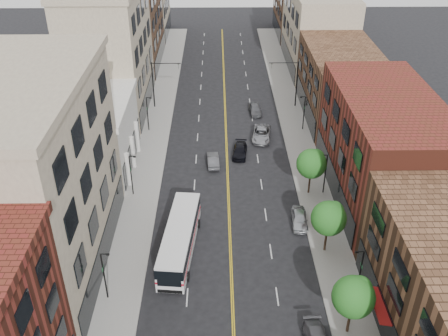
{
  "coord_description": "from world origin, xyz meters",
  "views": [
    {
      "loc": [
        -1.18,
        -23.54,
        33.02
      ],
      "look_at": [
        -0.54,
        21.68,
        5.0
      ],
      "focal_mm": 40.0,
      "sensor_mm": 36.0,
      "label": 1
    }
  ],
  "objects_px": {
    "city_bus": "(180,238)",
    "car_lane_behind": "(213,160)",
    "car_lane_a": "(240,151)",
    "car_parked_far": "(299,219)",
    "car_lane_c": "(255,109)",
    "car_lane_b": "(261,134)"
  },
  "relations": [
    {
      "from": "car_lane_a",
      "to": "car_parked_far",
      "type": "bearing_deg",
      "value": -62.14
    },
    {
      "from": "car_lane_behind",
      "to": "car_lane_a",
      "type": "distance_m",
      "value": 4.21
    },
    {
      "from": "car_lane_c",
      "to": "city_bus",
      "type": "bearing_deg",
      "value": -110.11
    },
    {
      "from": "city_bus",
      "to": "car_lane_a",
      "type": "relative_size",
      "value": 2.73
    },
    {
      "from": "city_bus",
      "to": "car_lane_a",
      "type": "distance_m",
      "value": 19.99
    },
    {
      "from": "car_lane_b",
      "to": "car_parked_far",
      "type": "bearing_deg",
      "value": -74.73
    },
    {
      "from": "city_bus",
      "to": "car_lane_b",
      "type": "distance_m",
      "value": 25.3
    },
    {
      "from": "city_bus",
      "to": "car_lane_behind",
      "type": "bearing_deg",
      "value": 84.84
    },
    {
      "from": "car_lane_behind",
      "to": "car_lane_b",
      "type": "relative_size",
      "value": 0.75
    },
    {
      "from": "car_lane_behind",
      "to": "car_lane_b",
      "type": "height_order",
      "value": "car_lane_b"
    },
    {
      "from": "car_lane_a",
      "to": "car_lane_c",
      "type": "bearing_deg",
      "value": 83.85
    },
    {
      "from": "car_lane_c",
      "to": "car_lane_a",
      "type": "bearing_deg",
      "value": -106.02
    },
    {
      "from": "car_lane_a",
      "to": "car_lane_c",
      "type": "relative_size",
      "value": 1.04
    },
    {
      "from": "city_bus",
      "to": "car_lane_b",
      "type": "xyz_separation_m",
      "value": [
        9.83,
        23.29,
        -1.01
      ]
    },
    {
      "from": "car_lane_a",
      "to": "car_lane_b",
      "type": "height_order",
      "value": "car_lane_b"
    },
    {
      "from": "city_bus",
      "to": "car_lane_a",
      "type": "xyz_separation_m",
      "value": [
        6.65,
        18.82,
        -1.12
      ]
    },
    {
      "from": "car_lane_a",
      "to": "car_lane_b",
      "type": "distance_m",
      "value": 5.48
    },
    {
      "from": "car_lane_a",
      "to": "car_lane_b",
      "type": "relative_size",
      "value": 0.82
    },
    {
      "from": "city_bus",
      "to": "car_parked_far",
      "type": "xyz_separation_m",
      "value": [
        12.35,
        4.18,
        -1.06
      ]
    },
    {
      "from": "car_parked_far",
      "to": "car_lane_c",
      "type": "xyz_separation_m",
      "value": [
        -2.86,
        27.21,
        0.02
      ]
    },
    {
      "from": "city_bus",
      "to": "car_lane_b",
      "type": "relative_size",
      "value": 2.22
    },
    {
      "from": "car_lane_b",
      "to": "car_lane_a",
      "type": "bearing_deg",
      "value": -117.65
    }
  ]
}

